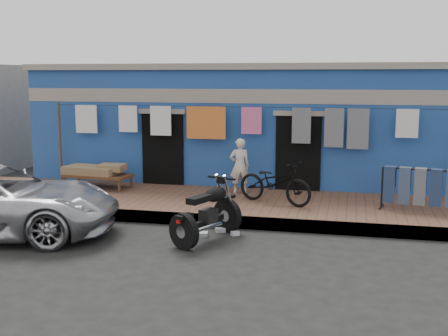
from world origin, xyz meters
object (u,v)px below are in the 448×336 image
at_px(motorcycle, 207,211).
at_px(jeans_rack, 428,189).
at_px(charpoy, 98,176).
at_px(seated_person, 240,166).
at_px(bicycle, 275,178).

height_order(motorcycle, jeans_rack, jeans_rack).
bearing_deg(charpoy, jeans_rack, -5.80).
distance_m(motorcycle, jeans_rack, 4.72).
bearing_deg(motorcycle, seated_person, 111.34).
xyz_separation_m(bicycle, charpoy, (-4.59, 0.76, -0.29)).
bearing_deg(jeans_rack, bicycle, 179.37).
xyz_separation_m(bicycle, motorcycle, (-0.97, -2.26, -0.27)).
bearing_deg(motorcycle, jeans_rack, 49.03).
relative_size(seated_person, charpoy, 0.73).
distance_m(seated_person, jeans_rack, 4.30).
bearing_deg(charpoy, bicycle, -9.36).
xyz_separation_m(seated_person, charpoy, (-3.60, -0.18, -0.37)).
height_order(bicycle, jeans_rack, bicycle).
height_order(charpoy, jeans_rack, jeans_rack).
xyz_separation_m(charpoy, jeans_rack, (7.79, -0.79, 0.17)).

